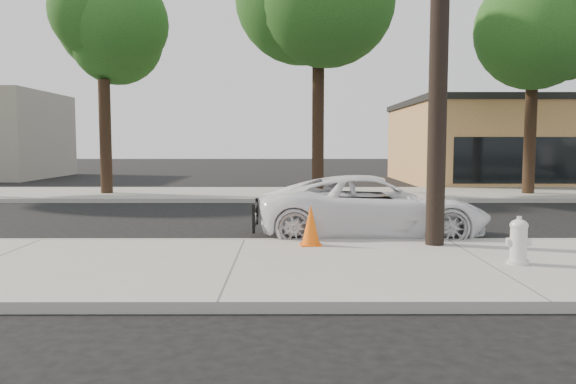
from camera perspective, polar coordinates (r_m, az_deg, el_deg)
The scene contains 10 objects.
ground at distance 13.24m, azimuth -3.76°, elevation -3.88°, with size 120.00×120.00×0.00m, color black.
near_sidewalk at distance 9.01m, azimuth -5.48°, elevation -7.63°, with size 90.00×4.40×0.15m, color gray.
far_sidewalk at distance 21.66m, azimuth -2.36°, elevation -0.22°, with size 90.00×5.00×0.15m, color gray.
curb_near at distance 11.16m, azimuth -4.43°, elevation -5.17°, with size 90.00×0.12×0.16m, color #9E9B93.
tree_b at distance 22.51m, azimuth -17.98°, elevation 15.28°, with size 4.34×4.20×8.45m.
tree_c at distance 21.31m, azimuth 3.76°, elevation 18.19°, with size 4.96×4.80×9.55m.
tree_d at distance 23.41m, azimuth 24.33°, elevation 15.21°, with size 4.50×4.35×8.75m.
police_cruiser at distance 12.20m, azimuth 8.61°, elevation -1.49°, with size 2.24×4.86×1.35m, color white.
fire_hydrant at distance 9.52m, azimuth 22.37°, elevation -4.75°, with size 0.37×0.34×0.71m.
traffic_cone at distance 10.43m, azimuth 2.33°, elevation -3.42°, with size 0.41×0.41×0.76m.
Camera 1 is at (0.83, -13.06, 2.04)m, focal length 35.00 mm.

